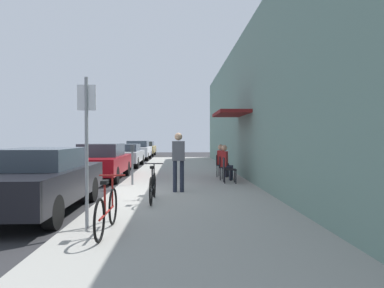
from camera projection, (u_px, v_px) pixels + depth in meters
ground_plane at (104, 200)px, 9.08m from camera, size 60.00×60.00×0.00m
sidewalk_slab at (187, 187)px, 11.17m from camera, size 4.50×32.00×0.12m
building_facade at (259, 101)px, 11.23m from camera, size 1.40×32.00×5.82m
parked_car_0 at (40, 180)px, 7.53m from camera, size 1.80×4.40×1.44m
parked_car_1 at (102, 161)px, 13.61m from camera, size 1.80×4.40×1.44m
parked_car_2 at (126, 155)px, 19.77m from camera, size 1.80×4.40×1.31m
parked_car_3 at (138, 150)px, 25.92m from camera, size 1.80×4.40×1.44m
parked_car_4 at (145, 148)px, 31.32m from camera, size 1.80×4.40×1.34m
parking_meter at (132, 162)px, 11.27m from camera, size 0.12×0.10×1.32m
street_sign at (87, 140)px, 5.84m from camera, size 0.32×0.06×2.60m
bicycle_0 at (107, 211)px, 5.58m from camera, size 0.46×1.71×0.90m
bicycle_1 at (153, 187)px, 8.32m from camera, size 0.46×1.71×0.90m
cafe_chair_0 at (227, 168)px, 11.69m from camera, size 0.46×0.46×0.87m
cafe_chair_1 at (224, 166)px, 12.56m from camera, size 0.56×0.56×0.87m
seated_patron_1 at (226, 161)px, 12.54m from camera, size 0.51×0.46×1.29m
cafe_chair_2 at (221, 164)px, 13.60m from camera, size 0.56×0.56×0.87m
seated_patron_2 at (222, 159)px, 13.58m from camera, size 0.51×0.47×1.29m
pedestrian_standing at (178, 157)px, 9.74m from camera, size 0.36×0.22×1.70m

